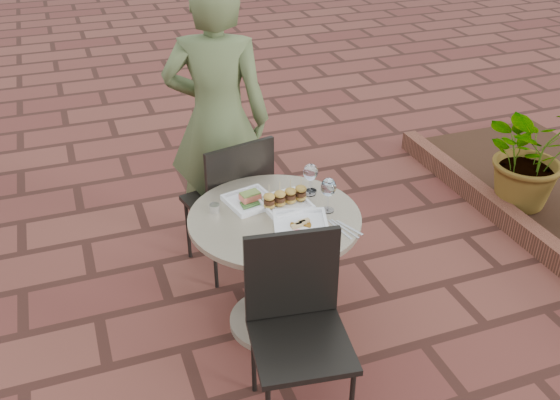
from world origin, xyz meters
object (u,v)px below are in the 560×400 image
object	(u,v)px
chair_near	(297,315)
plate_tuna	(301,225)
plate_salmon	(250,200)
cafe_table	(275,255)
chair_far	(233,196)
diner	(218,120)
plate_sliders	(285,200)

from	to	relation	value
chair_near	plate_tuna	xyz separation A→B (m)	(0.18, 0.41, 0.20)
plate_salmon	plate_tuna	world-z (taller)	plate_salmon
cafe_table	chair_near	bearing A→B (deg)	-99.44
plate_salmon	plate_tuna	size ratio (longest dim) A/B	0.84
chair_far	diner	size ratio (longest dim) A/B	0.52
chair_near	diner	bearing A→B (deg)	96.41
diner	chair_near	bearing A→B (deg)	108.90
plate_salmon	chair_near	bearing A→B (deg)	-91.13
diner	plate_salmon	distance (m)	0.77
chair_far	plate_sliders	bearing A→B (deg)	94.25
cafe_table	plate_sliders	distance (m)	0.31
diner	plate_salmon	xyz separation A→B (m)	(-0.03, -0.75, -0.15)
plate_tuna	plate_sliders	bearing A→B (deg)	90.12
chair_near	plate_sliders	size ratio (longest dim) A/B	3.49
plate_salmon	chair_far	bearing A→B (deg)	88.03
cafe_table	chair_far	world-z (taller)	chair_far
plate_tuna	chair_near	bearing A→B (deg)	-113.57
diner	plate_sliders	bearing A→B (deg)	119.60
chair_near	plate_tuna	distance (m)	0.49
cafe_table	plate_tuna	distance (m)	0.31
cafe_table	plate_tuna	bearing A→B (deg)	-59.58
chair_far	cafe_table	bearing A→B (deg)	83.82
plate_salmon	diner	bearing A→B (deg)	87.51
cafe_table	plate_tuna	xyz separation A→B (m)	(0.09, -0.15, 0.26)
cafe_table	plate_sliders	bearing A→B (deg)	40.83
chair_near	plate_salmon	world-z (taller)	chair_near
chair_far	plate_sliders	size ratio (longest dim) A/B	3.49
chair_near	plate_tuna	bearing A→B (deg)	74.67
chair_far	chair_near	bearing A→B (deg)	75.92
diner	plate_sliders	world-z (taller)	diner
cafe_table	diner	bearing A→B (deg)	92.86
diner	plate_salmon	world-z (taller)	diner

